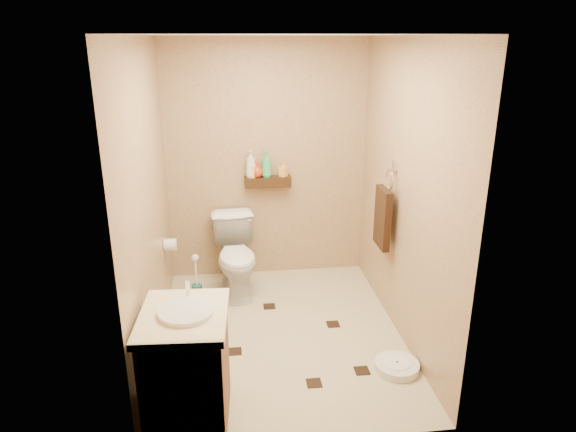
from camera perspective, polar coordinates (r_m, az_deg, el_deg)
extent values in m
plane|color=#BEB18B|center=(4.48, -0.81, -12.95)|extent=(2.50, 2.50, 0.00)
cube|color=tan|center=(5.17, -2.36, 5.99)|extent=(2.00, 0.04, 2.40)
cube|color=tan|center=(2.81, 1.82, -5.73)|extent=(2.00, 0.04, 2.40)
cube|color=tan|center=(3.99, -15.31, 1.29)|extent=(0.04, 2.50, 2.40)
cube|color=tan|center=(4.19, 12.86, 2.32)|extent=(0.04, 2.50, 2.40)
cube|color=white|center=(3.79, -0.99, 19.47)|extent=(2.00, 2.50, 0.02)
cube|color=#37200F|center=(5.14, -2.26, 3.83)|extent=(0.46, 0.14, 0.10)
cube|color=black|center=(4.27, -5.93, -14.73)|extent=(0.11, 0.11, 0.01)
cube|color=black|center=(4.62, 5.02, -11.88)|extent=(0.11, 0.11, 0.01)
cube|color=black|center=(3.93, 2.90, -18.04)|extent=(0.11, 0.11, 0.01)
cube|color=black|center=(4.95, -7.27, -9.69)|extent=(0.11, 0.11, 0.01)
cube|color=black|center=(4.09, 8.21, -16.64)|extent=(0.11, 0.11, 0.01)
cube|color=black|center=(4.88, -2.09, -9.99)|extent=(0.11, 0.11, 0.01)
imported|color=white|center=(5.02, -5.73, -4.49)|extent=(0.48, 0.77, 0.74)
cube|color=brown|center=(3.48, -11.11, -16.59)|extent=(0.53, 0.64, 0.74)
cube|color=beige|center=(3.26, -11.56, -10.94)|extent=(0.57, 0.68, 0.05)
cylinder|color=silver|center=(3.25, -11.26, -10.50)|extent=(0.34, 0.34, 0.05)
cylinder|color=silver|center=(3.40, -11.09, -7.85)|extent=(0.03, 0.03, 0.11)
cylinder|color=silver|center=(4.13, 12.00, -16.01)|extent=(0.41, 0.41, 0.06)
cylinder|color=white|center=(4.11, 12.04, -15.63)|extent=(0.20, 0.20, 0.01)
cylinder|color=#186158|center=(5.13, -10.07, -8.08)|extent=(0.10, 0.10, 0.11)
cylinder|color=silver|center=(5.05, -10.20, -6.09)|extent=(0.02, 0.02, 0.31)
sphere|color=silver|center=(4.99, -10.29, -4.60)|extent=(0.07, 0.07, 0.07)
cube|color=silver|center=(4.36, 11.78, 5.53)|extent=(0.03, 0.06, 0.08)
torus|color=silver|center=(4.38, 11.24, 4.00)|extent=(0.02, 0.19, 0.19)
cube|color=#351D0F|center=(4.47, 10.47, -0.21)|extent=(0.06, 0.30, 0.52)
cylinder|color=silver|center=(4.79, -12.95, -3.12)|extent=(0.11, 0.11, 0.11)
cylinder|color=silver|center=(4.78, -13.48, -2.47)|extent=(0.04, 0.02, 0.02)
imported|color=silver|center=(5.08, -4.15, 5.79)|extent=(0.14, 0.14, 0.27)
imported|color=#FFAF35|center=(5.09, -4.03, 5.29)|extent=(0.11, 0.11, 0.18)
imported|color=red|center=(5.10, -3.47, 5.16)|extent=(0.15, 0.15, 0.15)
imported|color=#3AAF5E|center=(5.09, -2.40, 5.78)|extent=(0.14, 0.14, 0.26)
imported|color=#E9AA4D|center=(5.12, -0.53, 5.26)|extent=(0.10, 0.10, 0.15)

